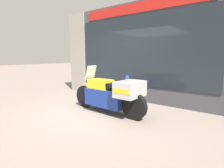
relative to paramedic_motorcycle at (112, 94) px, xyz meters
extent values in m
plane|color=gray|center=(-0.53, -0.20, -0.55)|extent=(60.00, 60.00, 0.00)
cube|color=#424247|center=(-0.53, 1.80, 1.11)|extent=(6.03, 0.40, 3.31)
cube|color=gray|center=(-3.10, 1.82, 1.11)|extent=(0.88, 0.55, 3.31)
cube|color=#1E262D|center=(-0.12, 1.58, 1.16)|extent=(4.92, 0.02, 2.31)
cube|color=red|center=(-0.12, 1.58, 2.53)|extent=(4.43, 0.03, 0.32)
cube|color=slate|center=(-0.16, 1.81, -0.27)|extent=(4.70, 0.30, 0.55)
cube|color=silver|center=(-0.16, 1.95, 0.74)|extent=(4.70, 0.02, 1.52)
cube|color=beige|center=(-0.16, 1.81, 1.49)|extent=(4.70, 0.30, 0.03)
cube|color=black|center=(-1.82, 1.81, 1.53)|extent=(0.18, 0.04, 0.05)
cube|color=navy|center=(-0.71, 1.81, 1.53)|extent=(0.18, 0.04, 0.05)
cube|color=#B7B2A8|center=(0.39, 1.81, 1.53)|extent=(0.18, 0.04, 0.05)
cube|color=#195623|center=(1.50, 1.81, 1.53)|extent=(0.18, 0.04, 0.05)
cube|color=#2866B7|center=(-1.81, 1.74, 0.14)|extent=(0.19, 0.02, 0.27)
cube|color=red|center=(-0.71, 1.74, 0.14)|extent=(0.19, 0.03, 0.27)
cube|color=yellow|center=(0.39, 1.74, 0.14)|extent=(0.19, 0.02, 0.27)
cube|color=white|center=(1.49, 1.74, 0.14)|extent=(0.19, 0.01, 0.27)
cylinder|color=black|center=(-1.04, 0.02, -0.22)|extent=(0.66, 0.15, 0.66)
cylinder|color=black|center=(0.71, -0.02, -0.22)|extent=(0.66, 0.15, 0.66)
cube|color=navy|center=(-0.21, 0.00, -0.13)|extent=(1.19, 0.50, 0.47)
cube|color=yellow|center=(-0.39, 0.01, 0.21)|extent=(0.66, 0.44, 0.27)
cube|color=black|center=(0.06, 0.00, 0.24)|extent=(0.70, 0.37, 0.10)
cube|color=#B7B7BC|center=(0.58, -0.01, 0.20)|extent=(0.53, 0.77, 0.38)
cube|color=yellow|center=(0.58, -0.01, 0.20)|extent=(0.48, 0.77, 0.11)
cube|color=#B2BCC6|center=(-0.78, 0.02, 0.52)|extent=(0.16, 0.34, 0.41)
sphere|color=white|center=(-0.99, 0.02, 0.14)|extent=(0.14, 0.14, 0.14)
sphere|color=blue|center=(0.49, -0.01, 0.48)|extent=(0.09, 0.09, 0.09)
camera|label=1|loc=(2.79, -3.59, 0.98)|focal=28.00mm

